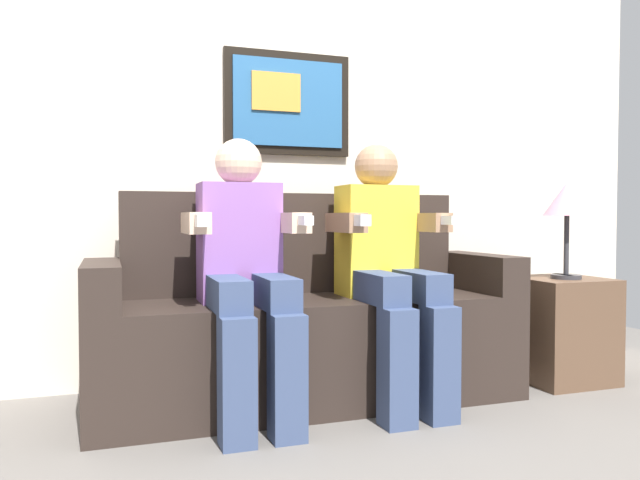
# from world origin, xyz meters

# --- Properties ---
(ground_plane) EXTENTS (5.48, 5.48, 0.00)m
(ground_plane) POSITION_xyz_m (0.00, 0.00, 0.00)
(ground_plane) COLOR #66605B
(back_wall_assembly) EXTENTS (4.21, 0.10, 2.60)m
(back_wall_assembly) POSITION_xyz_m (0.00, 0.76, 1.30)
(back_wall_assembly) COLOR beige
(back_wall_assembly) RESTS_ON ground_plane
(couch) EXTENTS (1.81, 0.58, 0.90)m
(couch) POSITION_xyz_m (0.00, 0.33, 0.31)
(couch) COLOR #2D231E
(couch) RESTS_ON ground_plane
(person_on_left) EXTENTS (0.46, 0.56, 1.11)m
(person_on_left) POSITION_xyz_m (-0.31, 0.16, 0.61)
(person_on_left) COLOR #8C59A5
(person_on_left) RESTS_ON ground_plane
(person_on_right) EXTENTS (0.46, 0.56, 1.11)m
(person_on_right) POSITION_xyz_m (0.31, 0.16, 0.61)
(person_on_right) COLOR yellow
(person_on_right) RESTS_ON ground_plane
(side_table_right) EXTENTS (0.40, 0.40, 0.50)m
(side_table_right) POSITION_xyz_m (1.26, 0.22, 0.25)
(side_table_right) COLOR brown
(side_table_right) RESTS_ON ground_plane
(table_lamp) EXTENTS (0.22, 0.22, 0.46)m
(table_lamp) POSITION_xyz_m (1.25, 0.18, 0.86)
(table_lamp) COLOR #333338
(table_lamp) RESTS_ON side_table_right
(spare_remote_on_table) EXTENTS (0.04, 0.13, 0.02)m
(spare_remote_on_table) POSITION_xyz_m (1.24, 0.19, 0.51)
(spare_remote_on_table) COLOR white
(spare_remote_on_table) RESTS_ON side_table_right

